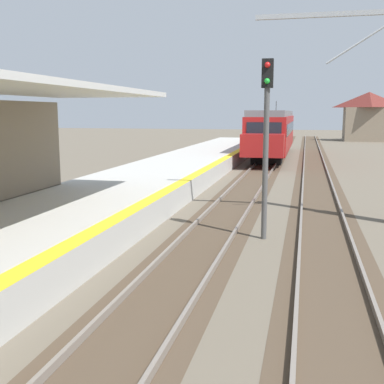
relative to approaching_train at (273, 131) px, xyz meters
The scene contains 6 objects.
station_platform 26.50m from the approaching_train, 99.58° to the right, with size 5.00×80.00×0.91m.
track_pair_nearest_platform 22.18m from the approaching_train, 90.01° to the right, with size 2.34×120.00×0.16m.
track_pair_middle 22.44m from the approaching_train, 81.26° to the right, with size 2.34×120.00×0.16m.
approaching_train is the anchor object (origin of this frame).
rail_signal_post 27.19m from the approaching_train, 86.59° to the right, with size 0.32×0.34×5.20m.
distant_trackside_house 28.90m from the approaching_train, 68.41° to the left, with size 6.60×5.28×6.40m.
Camera 1 is at (4.63, 0.90, 3.71)m, focal length 45.15 mm.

